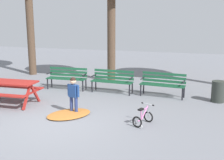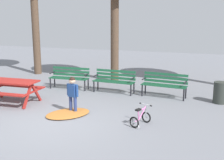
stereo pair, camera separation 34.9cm
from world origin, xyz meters
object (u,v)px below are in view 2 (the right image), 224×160
Objects in this scene: park_bench_far_left at (70,76)px; child_standing at (73,92)px; park_bench_left at (114,79)px; trash_bin at (220,93)px; park_bench_right at (164,83)px; picnic_table at (11,86)px; kids_bicycle at (140,118)px.

child_standing is at bearing -59.02° from park_bench_far_left.
park_bench_left is 3.79m from trash_bin.
park_bench_right is (1.90, 0.04, 0.00)m from park_bench_left.
park_bench_far_left is 5.70m from trash_bin.
park_bench_left is at bearing 43.04° from picnic_table.
picnic_table is at bearing 174.30° from kids_bicycle.
park_bench_right reaches higher than trash_bin.
park_bench_far_left is 1.00× the size of park_bench_right.
kids_bicycle is at bearing -38.15° from park_bench_far_left.
park_bench_right reaches higher than picnic_table.
park_bench_left is 3.54m from kids_bicycle.
child_standing is 1.52× the size of trash_bin.
park_bench_far_left is at bearing -178.63° from park_bench_left.
child_standing is (-0.30, -2.73, 0.14)m from park_bench_left.
park_bench_right is 1.49× the size of child_standing.
park_bench_right is at bearing 88.97° from kids_bicycle.
child_standing reaches higher than park_bench_left.
park_bench_right is (3.81, 0.08, 0.00)m from park_bench_far_left.
child_standing is at bearing 172.77° from kids_bicycle.
park_bench_left is 1.47× the size of child_standing.
park_bench_far_left is 2.27× the size of trash_bin.
park_bench_far_left and park_bench_left have the same top height.
park_bench_left is 2.55× the size of kids_bicycle.
child_standing is 1.73× the size of kids_bicycle.
park_bench_far_left reaches higher than trash_bin.
park_bench_far_left and park_bench_right have the same top height.
kids_bicycle is at bearing -5.70° from picnic_table.
park_bench_far_left is at bearing 179.67° from trash_bin.
trash_bin is (4.09, 2.65, -0.29)m from child_standing.
child_standing is (1.61, -2.68, 0.14)m from park_bench_far_left.
park_bench_right is 1.89m from trash_bin.
picnic_table is 1.16× the size of park_bench_far_left.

